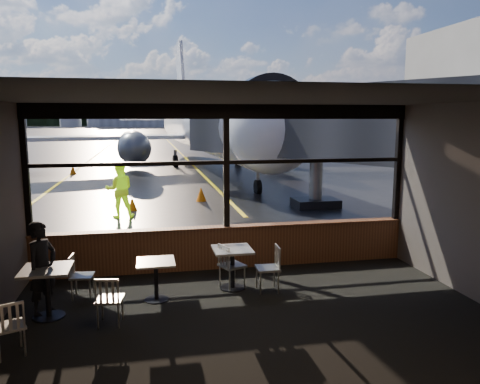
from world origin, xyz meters
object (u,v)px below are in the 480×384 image
object	(u,v)px
chair_mid_s	(110,300)
passenger	(42,268)
chair_mid_w	(82,276)
cone_extra	(132,204)
airliner	(209,87)
chair_left_s	(9,327)
cafe_table_near	(232,269)
cafe_table_left	(48,293)
cafe_table_mid	(156,281)
chair_near_e	(268,269)
cone_nose	(201,194)
jet_bridge	(304,139)
ground_crew	(119,190)
chair_near_w	(232,266)
cone_wing	(73,170)

from	to	relation	value
chair_mid_s	passenger	world-z (taller)	passenger
chair_mid_w	cone_extra	world-z (taller)	chair_mid_w
airliner	chair_left_s	bearing A→B (deg)	-106.74
cafe_table_near	cafe_table_left	size ratio (longest dim) A/B	0.95
cafe_table_near	cone_extra	bearing A→B (deg)	104.10
cafe_table_near	passenger	world-z (taller)	passenger
cafe_table_mid	chair_near_e	bearing A→B (deg)	1.31
cafe_table_left	cone_extra	bearing A→B (deg)	83.05
airliner	chair_near_e	xyz separation A→B (m)	(-1.97, -22.70, -4.77)
cone_extra	passenger	bearing A→B (deg)	-97.68
passenger	airliner	bearing A→B (deg)	18.07
cafe_table_mid	airliner	bearing A→B (deg)	79.98
cafe_table_mid	chair_left_s	bearing A→B (deg)	-141.54
cafe_table_mid	cone_nose	distance (m)	10.15
cafe_table_mid	cone_nose	bearing A→B (deg)	78.91
jet_bridge	chair_left_s	xyz separation A→B (m)	(-7.14, -8.66, -2.13)
ground_crew	cone_nose	size ratio (longest dim) A/B	3.27
jet_bridge	cone_nose	distance (m)	4.86
chair_near_w	cone_extra	world-z (taller)	chair_near_w
cone_wing	chair_mid_w	bearing A→B (deg)	-81.36
cafe_table_left	chair_mid_w	world-z (taller)	cafe_table_left
chair_mid_w	cone_wing	distance (m)	20.28
cafe_table_left	ground_crew	world-z (taller)	ground_crew
passenger	cone_wing	xyz separation A→B (m)	(-2.52, 20.66, -0.53)
cafe_table_left	cone_nose	bearing A→B (deg)	70.40
ground_crew	cone_extra	size ratio (longest dim) A/B	4.00
airliner	cafe_table_near	distance (m)	23.10
cafe_table_near	chair_near_e	size ratio (longest dim) A/B	0.90
jet_bridge	ground_crew	world-z (taller)	jet_bridge
chair_mid_w	ground_crew	world-z (taller)	ground_crew
chair_near_e	chair_left_s	xyz separation A→B (m)	(-4.05, -1.64, -0.03)
airliner	cafe_table_mid	distance (m)	23.60
chair_left_s	ground_crew	bearing A→B (deg)	60.46
chair_mid_s	ground_crew	distance (m)	8.35
chair_near_e	cone_extra	size ratio (longest dim) A/B	1.92
passenger	cone_nose	bearing A→B (deg)	11.98
chair_near_e	chair_mid_w	xyz separation A→B (m)	(-3.35, 0.34, -0.04)
cone_nose	cone_extra	bearing A→B (deg)	-151.79
cone_nose	ground_crew	bearing A→B (deg)	-139.79
jet_bridge	cafe_table_mid	world-z (taller)	jet_bridge
passenger	cone_extra	size ratio (longest dim) A/B	3.41
chair_near_w	chair_mid_s	bearing A→B (deg)	-84.23
chair_near_w	cone_wing	distance (m)	20.91
chair_mid_s	cone_extra	size ratio (longest dim) A/B	1.78
cafe_table_near	cone_nose	bearing A→B (deg)	86.92
cafe_table_left	cone_wing	distance (m)	21.00
ground_crew	chair_near_w	bearing A→B (deg)	104.72
chair_near_w	chair_mid_s	distance (m)	2.47
jet_bridge	cafe_table_left	world-z (taller)	jet_bridge
cone_wing	passenger	bearing A→B (deg)	-83.05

